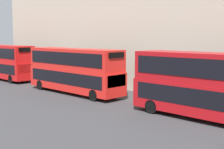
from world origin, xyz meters
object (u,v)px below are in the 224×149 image
Objects in this scene: bus_leading at (215,84)px; pedestrian at (5,70)px; bus_second_in_queue at (74,69)px; bus_third_in_queue at (4,61)px.

bus_leading is 7.28× the size of pedestrian.
bus_third_in_queue is (0.00, 14.14, 0.02)m from bus_second_in_queue.
bus_leading is 28.40m from bus_third_in_queue.
bus_third_in_queue is (-0.00, 28.40, -0.03)m from bus_leading.
pedestrian is (2.27, 18.50, -1.65)m from bus_second_in_queue.
pedestrian is at bearing 62.51° from bus_third_in_queue.
bus_leading reaches higher than pedestrian.
bus_third_in_queue reaches higher than pedestrian.
bus_third_in_queue is 7.01× the size of pedestrian.
bus_leading is at bearing -93.97° from pedestrian.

